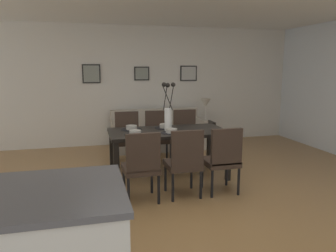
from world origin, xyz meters
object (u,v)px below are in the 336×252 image
Objects in this scene: bowl_near_right at (131,127)px; sofa at (158,135)px; framed_picture_center at (142,74)px; dining_chair_far_left at (185,160)px; dining_chair_far_right at (158,134)px; dining_chair_mid_right at (186,132)px; framed_picture_left at (91,74)px; table_lamp at (206,105)px; side_table at (205,133)px; framed_picture_right at (189,73)px; dining_chair_mid_left at (223,157)px; dining_chair_near_left at (142,164)px; bowl_far_left at (171,130)px; dining_table at (168,135)px; centerpiece_vase at (168,112)px; bowl_far_right at (165,126)px; bowl_near_left at (135,132)px; dining_chair_near_right at (128,135)px.

sofa is at bearing 64.94° from bowl_near_right.
sofa is 1.40m from framed_picture_center.
dining_chair_far_left is 1.00× the size of dining_chair_far_right.
dining_chair_mid_right is 2.32× the size of framed_picture_left.
table_lamp is 2.55m from framed_picture_left.
side_table is 1.02× the size of table_lamp.
framed_picture_center is (-1.33, 0.47, 1.31)m from side_table.
dining_chair_far_left is at bearing -107.90° from dining_chair_mid_right.
side_table is 1.33× the size of framed_picture_right.
table_lamp is at bearing 74.05° from dining_chair_mid_left.
dining_chair_mid_left is 0.48× the size of sofa.
dining_chair_near_left is at bearing -122.54° from dining_chair_mid_right.
framed_picture_right reaches higher than dining_chair_near_left.
dining_chair_far_right and dining_chair_mid_right have the same top height.
dining_chair_far_right is at bearing 88.59° from bowl_far_left.
dining_chair_far_right is 2.11m from framed_picture_right.
dining_chair_far_left reaches higher than dining_table.
centerpiece_vase reaches higher than bowl_far_right.
dining_chair_far_left reaches higher than bowl_near_right.
framed_picture_right reaches higher than dining_table.
bowl_near_left is 0.33× the size of side_table.
bowl_near_right is 2.37m from framed_picture_left.
dining_chair_mid_left is 1.25× the size of centerpiece_vase.
framed_picture_center is (-0.00, 2.37, 0.55)m from centerpiece_vase.
dining_chair_near_right is at bearing -137.00° from framed_picture_right.
bowl_far_left is 2.54m from side_table.
bowl_near_left is (-1.11, -1.09, 0.27)m from dining_chair_mid_right.
dining_chair_mid_right is 1.91m from framed_picture_center.
table_lamp is at bearing 64.35° from dining_chair_far_left.
framed_picture_center is (-0.00, 2.17, 0.79)m from bowl_far_right.
bowl_near_right is at bearing -137.81° from side_table.
framed_picture_center reaches higher than bowl_far_right.
bowl_near_left is at bearing 180.00° from bowl_far_left.
centerpiece_vase is at bearing -125.00° from table_lamp.
bowl_far_left is 0.51× the size of framed_picture_center.
dining_chair_near_right is 2.13m from side_table.
dining_chair_far_right is 1.00× the size of dining_chair_mid_right.
dining_chair_far_left and dining_chair_mid_right have the same top height.
dining_chair_mid_left is 1.00× the size of dining_chair_mid_right.
dining_chair_near_left is 3.38m from side_table.
bowl_near_right is (-0.54, 0.20, 0.12)m from dining_table.
framed_picture_center reaches higher than sofa.
bowl_near_left is at bearing -117.51° from dining_chair_far_right.
sofa is 5.81× the size of framed_picture_center.
table_lamp reaches higher than bowl_far_left.
dining_chair_near_right is 2.32× the size of framed_picture_left.
dining_chair_far_right is 0.92m from bowl_near_right.
framed_picture_left is at bearing -179.99° from framed_picture_center.
bowl_near_right reaches higher than side_table.
dining_table is at bearing 20.74° from bowl_near_left.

